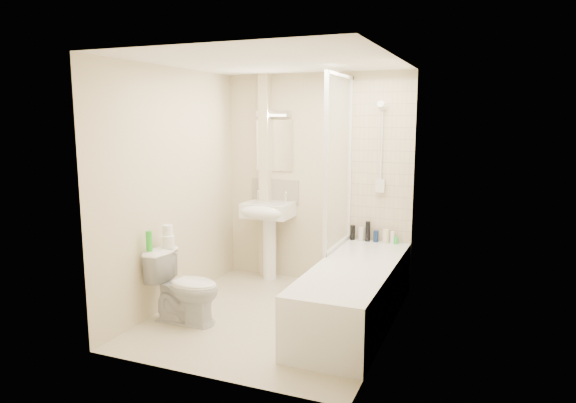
% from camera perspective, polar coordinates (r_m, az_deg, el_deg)
% --- Properties ---
extents(floor, '(2.50, 2.50, 0.00)m').
position_cam_1_polar(floor, '(5.08, -1.65, -12.72)').
color(floor, beige).
rests_on(floor, ground).
extents(wall_back, '(2.20, 0.02, 2.40)m').
position_cam_1_polar(wall_back, '(5.92, 3.17, 2.45)').
color(wall_back, beige).
rests_on(wall_back, ground).
extents(wall_left, '(0.02, 2.50, 2.40)m').
position_cam_1_polar(wall_left, '(5.30, -12.67, 1.43)').
color(wall_left, beige).
rests_on(wall_left, ground).
extents(wall_right, '(0.02, 2.50, 2.40)m').
position_cam_1_polar(wall_right, '(4.44, 11.38, -0.04)').
color(wall_right, beige).
rests_on(wall_right, ground).
extents(ceiling, '(2.20, 2.50, 0.02)m').
position_cam_1_polar(ceiling, '(4.74, -1.79, 15.28)').
color(ceiling, white).
rests_on(ceiling, wall_back).
extents(tile_back, '(0.70, 0.01, 1.75)m').
position_cam_1_polar(tile_back, '(5.69, 10.34, 4.31)').
color(tile_back, beige).
rests_on(tile_back, wall_back).
extents(tile_right, '(0.01, 2.10, 1.75)m').
position_cam_1_polar(tile_right, '(4.59, 11.76, 3.09)').
color(tile_right, beige).
rests_on(tile_right, wall_right).
extents(pipe_boxing, '(0.12, 0.12, 2.40)m').
position_cam_1_polar(pipe_boxing, '(6.09, -2.54, 2.66)').
color(pipe_boxing, beige).
rests_on(pipe_boxing, ground).
extents(splashback, '(0.60, 0.02, 0.30)m').
position_cam_1_polar(splashback, '(6.12, -1.48, 1.09)').
color(splashback, beige).
rests_on(splashback, wall_back).
extents(mirror, '(0.46, 0.01, 0.60)m').
position_cam_1_polar(mirror, '(6.06, -1.51, 6.23)').
color(mirror, white).
rests_on(mirror, wall_back).
extents(strip_light, '(0.42, 0.07, 0.07)m').
position_cam_1_polar(strip_light, '(6.03, -1.61, 9.73)').
color(strip_light, silver).
rests_on(strip_light, wall_back).
extents(bathtub, '(0.70, 2.10, 0.55)m').
position_cam_1_polar(bathtub, '(4.92, 7.38, -9.98)').
color(bathtub, white).
rests_on(bathtub, ground).
extents(shower_screen, '(0.04, 0.92, 1.80)m').
position_cam_1_polar(shower_screen, '(5.34, 5.69, 4.37)').
color(shower_screen, white).
rests_on(shower_screen, bathtub).
extents(shower_fixture, '(0.10, 0.16, 0.99)m').
position_cam_1_polar(shower_fixture, '(5.63, 10.26, 5.50)').
color(shower_fixture, white).
rests_on(shower_fixture, wall_back).
extents(pedestal_sink, '(0.55, 0.50, 1.06)m').
position_cam_1_polar(pedestal_sink, '(5.96, -2.34, -1.94)').
color(pedestal_sink, white).
rests_on(pedestal_sink, ground).
extents(bottle_black_a, '(0.05, 0.05, 0.17)m').
position_cam_1_polar(bottle_black_a, '(5.80, 7.20, -3.44)').
color(bottle_black_a, black).
rests_on(bottle_black_a, bathtub).
extents(bottle_white_a, '(0.06, 0.06, 0.15)m').
position_cam_1_polar(bottle_white_a, '(5.78, 8.14, -3.59)').
color(bottle_white_a, silver).
rests_on(bottle_white_a, bathtub).
extents(bottle_black_b, '(0.05, 0.05, 0.22)m').
position_cam_1_polar(bottle_black_b, '(5.75, 8.86, -3.29)').
color(bottle_black_b, black).
rests_on(bottle_black_b, bathtub).
extents(bottle_blue, '(0.06, 0.06, 0.13)m').
position_cam_1_polar(bottle_blue, '(5.74, 9.75, -3.83)').
color(bottle_blue, navy).
rests_on(bottle_blue, bathtub).
extents(bottle_cream, '(0.07, 0.07, 0.15)m').
position_cam_1_polar(bottle_cream, '(5.72, 10.82, -3.80)').
color(bottle_cream, beige).
rests_on(bottle_cream, bathtub).
extents(bottle_white_b, '(0.05, 0.05, 0.13)m').
position_cam_1_polar(bottle_white_b, '(5.71, 11.55, -3.94)').
color(bottle_white_b, white).
rests_on(bottle_white_b, bathtub).
extents(bottle_green, '(0.06, 0.06, 0.08)m').
position_cam_1_polar(bottle_green, '(5.71, 11.89, -4.24)').
color(bottle_green, green).
rests_on(bottle_green, bathtub).
extents(toilet, '(0.40, 0.68, 0.69)m').
position_cam_1_polar(toilet, '(4.96, -11.36, -9.26)').
color(toilet, white).
rests_on(toilet, ground).
extents(toilet_roll_lower, '(0.12, 0.12, 0.11)m').
position_cam_1_polar(toilet_roll_lower, '(5.01, -13.16, -4.36)').
color(toilet_roll_lower, white).
rests_on(toilet_roll_lower, toilet).
extents(toilet_roll_upper, '(0.10, 0.10, 0.10)m').
position_cam_1_polar(toilet_roll_upper, '(5.03, -13.23, -3.10)').
color(toilet_roll_upper, white).
rests_on(toilet_roll_upper, toilet_roll_lower).
extents(green_bottle, '(0.06, 0.06, 0.19)m').
position_cam_1_polar(green_bottle, '(4.91, -15.18, -4.28)').
color(green_bottle, green).
rests_on(green_bottle, toilet).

